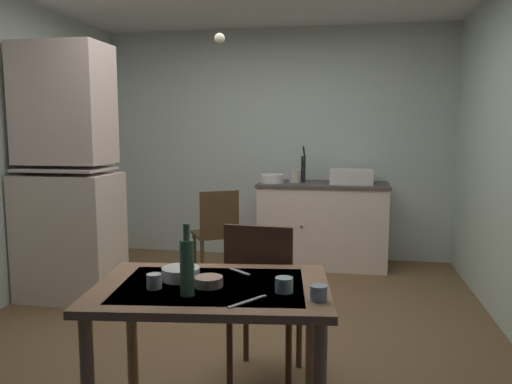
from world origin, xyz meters
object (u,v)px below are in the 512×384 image
Objects in this scene: hand_pump at (303,167)px; mixing_bowl_counter at (272,178)px; serving_bowl_wide at (181,273)px; mug_dark at (284,285)px; hutch_cabinet at (68,182)px; glass_bottle at (187,266)px; sink_basin at (351,176)px; chair_far_side at (263,299)px; dining_table at (212,308)px; chair_by_counter at (216,231)px.

mixing_bowl_counter is at bearing -163.75° from hand_pump.
mug_dark reaches higher than serving_bowl_wide.
hutch_cabinet is 6.98× the size of glass_bottle.
sink_basin is at bearing 3.43° from mixing_bowl_counter.
glass_bottle is (-0.20, -0.74, 0.39)m from chair_far_side.
dining_table is at bearing -86.41° from mixing_bowl_counter.
mug_dark is 0.25× the size of glass_bottle.
hutch_cabinet reaches higher than serving_bowl_wide.
hutch_cabinet reaches higher than sink_basin.
hutch_cabinet reaches higher than hand_pump.
mixing_bowl_counter is at bearing 93.59° from dining_table.
hutch_cabinet is at bearing -138.37° from mixing_bowl_counter.
hand_pump reaches higher than chair_far_side.
hand_pump reaches higher than sink_basin.
chair_far_side is 1.08× the size of chair_by_counter.
mixing_bowl_counter reaches higher than chair_by_counter.
glass_bottle is (-0.70, -3.34, -0.08)m from sink_basin.
chair_far_side is at bearing -82.54° from mixing_bowl_counter.
dining_table is 0.29m from glass_bottle.
sink_basin reaches higher than mixing_bowl_counter.
chair_far_side reaches higher than chair_by_counter.
sink_basin is 1.13× the size of hand_pump.
mixing_bowl_counter is 0.27× the size of chair_far_side.
chair_far_side is at bearing 60.32° from serving_bowl_wide.
glass_bottle is at bearing -87.69° from mixing_bowl_counter.
sink_basin is at bearing 78.14° from glass_bottle.
mug_dark is (0.20, -0.62, 0.30)m from chair_far_side.
hand_pump is at bearing 86.73° from glass_bottle.
mug_dark is at bearing 16.08° from glass_bottle.
sink_basin is at bearing -5.08° from hand_pump.
glass_bottle reaches higher than chair_far_side.
hand_pump reaches higher than mixing_bowl_counter.
mixing_bowl_counter is 2.61m from chair_far_side.
hutch_cabinet is 12.16× the size of serving_bowl_wide.
hand_pump is 4.97× the size of mug_dark.
sink_basin is 3.24m from serving_bowl_wide.
hand_pump is 1.53× the size of mixing_bowl_counter.
glass_bottle reaches higher than chair_by_counter.
hand_pump is at bearing 16.25° from mixing_bowl_counter.
chair_far_side is (-0.50, -2.61, -0.47)m from sink_basin.
chair_far_side is (1.89, -1.18, -0.51)m from hutch_cabinet.
serving_bowl_wide is (-0.80, -3.14, -0.18)m from sink_basin.
sink_basin is 0.84m from mixing_bowl_counter.
mixing_bowl_counter reaches higher than chair_far_side.
serving_bowl_wide is at bearing 115.70° from glass_bottle.
mixing_bowl_counter is at bearing 90.60° from serving_bowl_wide.
mixing_bowl_counter is at bearing -176.57° from sink_basin.
serving_bowl_wide reaches higher than dining_table.
sink_basin is 5.61× the size of mug_dark.
dining_table is 2.61m from chair_by_counter.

